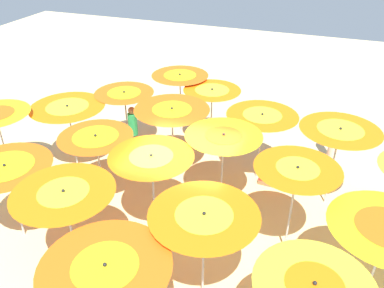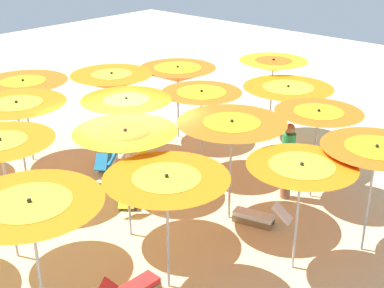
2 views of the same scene
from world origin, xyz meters
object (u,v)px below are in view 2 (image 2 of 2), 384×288
Objects in this scene: beach_umbrella_11 at (17,111)px; lounger_2 at (107,160)px; beach_umbrella_4 at (376,156)px; beach_umbrella_9 at (318,118)px; beach_umbrella_2 at (167,185)px; beach_umbrella_8 at (232,130)px; lounger_0 at (129,196)px; lounger_1 at (258,216)px; beach_umbrella_6 at (1,151)px; beach_umbrella_19 at (273,66)px; beach_umbrella_14 at (288,94)px; beachgoer_2 at (288,159)px; beach_umbrella_7 at (126,139)px; beach_umbrella_13 at (201,98)px; beach_umbrella_1 at (31,213)px; beach_umbrella_16 at (24,88)px; beach_umbrella_12 at (127,106)px; beach_ball at (143,154)px; beach_umbrella_3 at (301,175)px; beach_umbrella_17 at (112,82)px; beach_umbrella_18 at (178,74)px.

beach_umbrella_11 is 1.95× the size of lounger_2.
beach_umbrella_9 is at bearing 146.55° from beach_umbrella_4.
beach_umbrella_4 is (2.06, 3.37, 0.00)m from beach_umbrella_2.
beach_umbrella_8 reaches higher than beach_umbrella_4.
lounger_0 is 0.92× the size of lounger_2.
lounger_1 is at bearing 28.30° from beach_umbrella_11.
beach_umbrella_6 is at bearing -119.23° from beach_umbrella_8.
lounger_1 is (2.72, -4.41, -1.93)m from beach_umbrella_19.
beach_umbrella_11 is 6.58m from beach_umbrella_14.
beach_umbrella_8 is 1.24× the size of beachgoer_2.
lounger_0 is (-0.95, 0.81, -1.92)m from beach_umbrella_7.
beach_umbrella_2 is 1.88m from beach_umbrella_7.
beach_umbrella_2 reaches higher than beach_umbrella_14.
lounger_2 is (-1.91, 0.92, -0.03)m from lounger_0.
beach_umbrella_13 is (-4.72, 0.56, -0.05)m from beach_umbrella_4.
beach_umbrella_1 is 7.93m from beach_umbrella_14.
lounger_0 is at bearing 139.53° from beach_umbrella_7.
beach_umbrella_1 is 1.04× the size of beach_umbrella_11.
beach_umbrella_9 is 5.58m from lounger_2.
beach_umbrella_2 is 1.72× the size of lounger_1.
beach_umbrella_16 reaches higher than lounger_0.
beach_umbrella_9 is (0.84, 2.05, -0.10)m from beach_umbrella_8.
beachgoer_2 is (3.02, 2.13, -1.15)m from beach_umbrella_12.
beach_umbrella_6 reaches higher than beach_umbrella_9.
beach_umbrella_11 is at bearing 12.57° from lounger_1.
beach_umbrella_13 reaches higher than beach_umbrella_9.
lounger_2 is 1.02m from beach_ball.
lounger_1 is at bearing 12.23° from beach_umbrella_16.
beach_umbrella_8 is 1.00× the size of beach_umbrella_14.
beach_umbrella_12 is 1.81× the size of lounger_1.
beach_umbrella_3 is 7.44× the size of beach_ball.
beach_umbrella_14 is 4.60m from beach_umbrella_17.
beach_umbrella_7 reaches higher than beach_umbrella_8.
beach_umbrella_2 is 6.64m from beach_umbrella_16.
beach_umbrella_2 is 3.83m from beach_umbrella_12.
beach_umbrella_3 is 3.37m from beach_umbrella_7.
beach_umbrella_16 is at bearing -168.49° from beach_umbrella_12.
beach_umbrella_6 is 2.06× the size of lounger_2.
beach_umbrella_6 reaches higher than beach_umbrella_17.
beach_umbrella_3 is at bearing 16.01° from beach_umbrella_11.
beach_umbrella_19 is at bearing 57.12° from beach_umbrella_16.
beach_umbrella_1 reaches higher than beach_umbrella_17.
beach_umbrella_6 is 1.93× the size of lounger_1.
beach_umbrella_4 is 1.03× the size of beach_umbrella_18.
lounger_0 is at bearing -107.93° from beach_umbrella_14.
beach_umbrella_19 reaches higher than beach_umbrella_4.
beach_umbrella_7 reaches higher than beach_umbrella_12.
beach_umbrella_17 is 2.09× the size of lounger_0.
beach_umbrella_18 reaches higher than beach_umbrella_3.
beach_umbrella_9 is at bearing 67.66° from beach_umbrella_8.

